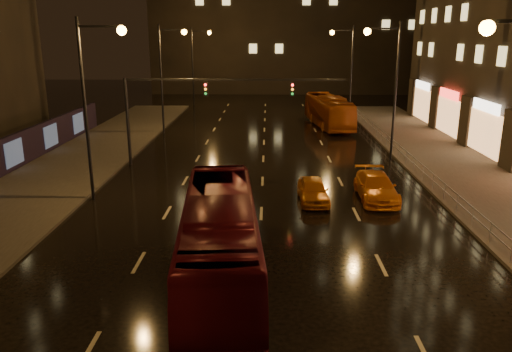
{
  "coord_description": "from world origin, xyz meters",
  "views": [
    {
      "loc": [
        0.3,
        -14.76,
        9.1
      ],
      "look_at": [
        -0.24,
        8.42,
        2.5
      ],
      "focal_mm": 35.0,
      "sensor_mm": 36.0,
      "label": 1
    }
  ],
  "objects_px": {
    "bus_red": "(220,237)",
    "bus_curb": "(328,111)",
    "taxi_near": "(313,190)",
    "taxi_far": "(376,187)"
  },
  "relations": [
    {
      "from": "bus_red",
      "to": "taxi_far",
      "type": "relative_size",
      "value": 2.35
    },
    {
      "from": "taxi_far",
      "to": "bus_red",
      "type": "bearing_deg",
      "value": -129.18
    },
    {
      "from": "bus_curb",
      "to": "taxi_far",
      "type": "height_order",
      "value": "bus_curb"
    },
    {
      "from": "bus_red",
      "to": "bus_curb",
      "type": "xyz_separation_m",
      "value": [
        8.01,
        33.16,
        -0.07
      ]
    },
    {
      "from": "taxi_near",
      "to": "bus_curb",
      "type": "bearing_deg",
      "value": 79.55
    },
    {
      "from": "bus_red",
      "to": "taxi_near",
      "type": "height_order",
      "value": "bus_red"
    },
    {
      "from": "bus_curb",
      "to": "taxi_near",
      "type": "height_order",
      "value": "bus_curb"
    },
    {
      "from": "bus_red",
      "to": "taxi_near",
      "type": "xyz_separation_m",
      "value": [
        4.38,
        9.09,
        -0.96
      ]
    },
    {
      "from": "bus_red",
      "to": "taxi_far",
      "type": "bearing_deg",
      "value": 45.25
    },
    {
      "from": "bus_red",
      "to": "bus_curb",
      "type": "bearing_deg",
      "value": 71.38
    }
  ]
}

